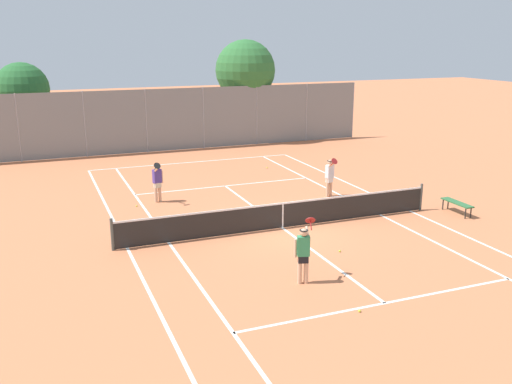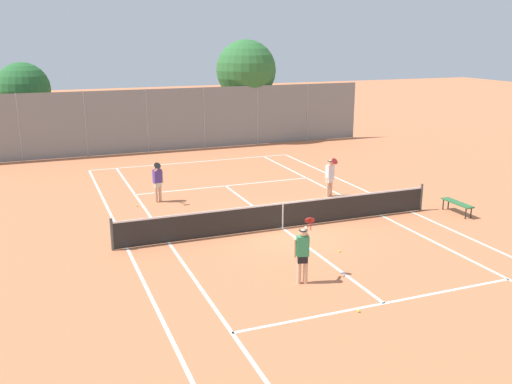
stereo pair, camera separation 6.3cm
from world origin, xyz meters
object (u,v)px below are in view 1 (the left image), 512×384
Objects in this scene: tennis_net at (283,214)px; loose_tennis_ball_4 at (267,168)px; courtside_bench at (457,203)px; loose_tennis_ball_1 at (137,206)px; player_far_right at (330,175)px; loose_tennis_ball_3 at (273,221)px; player_far_left at (157,180)px; loose_tennis_ball_2 at (340,251)px; tree_behind_right at (244,72)px; player_near_side at (303,252)px; tree_behind_left at (23,91)px; loose_tennis_ball_0 at (360,311)px.

loose_tennis_ball_4 is at bearing 70.58° from tennis_net.
loose_tennis_ball_1 is at bearing 154.15° from courtside_bench.
loose_tennis_ball_3 is (-3.60, -2.29, -0.89)m from player_far_right.
player_far_left is 7.81m from loose_tennis_ball_4.
tree_behind_right reaches higher than loose_tennis_ball_2.
player_near_side reaches higher than loose_tennis_ball_2.
loose_tennis_ball_3 is at bearing 101.73° from loose_tennis_ball_2.
tree_behind_left is (-11.83, 16.24, 2.59)m from player_far_right.
loose_tennis_ball_2 is at bearing -115.76° from player_far_right.
loose_tennis_ball_2 is at bearing -101.99° from tree_behind_right.
tree_behind_right is at bearing 77.62° from loose_tennis_ball_4.
loose_tennis_ball_2 is (0.73, -2.81, -0.48)m from tennis_net.
loose_tennis_ball_3 is at bearing -147.58° from player_far_right.
tennis_net is 0.93m from loose_tennis_ball_3.
player_near_side is 26.88× the size of loose_tennis_ball_3.
player_far_right is 26.88× the size of loose_tennis_ball_3.
player_near_side is 0.34× the size of tree_behind_left.
loose_tennis_ball_4 is (4.60, 13.53, -0.89)m from player_near_side.
loose_tennis_ball_4 is at bearing 68.71° from loose_tennis_ball_3.
loose_tennis_ball_2 is (-2.85, -5.90, -0.89)m from player_far_right.
loose_tennis_ball_2 is at bearing -101.72° from loose_tennis_ball_4.
tree_behind_right is (5.83, 23.75, 4.41)m from loose_tennis_ball_0.
player_far_left is 26.88× the size of loose_tennis_ball_0.
player_far_right is 5.26m from courtside_bench.
tennis_net is at bearing -66.86° from tree_behind_left.
player_far_left reaches higher than tennis_net.
player_far_right reaches higher than loose_tennis_ball_2.
tennis_net is at bearing -109.42° from loose_tennis_ball_4.
loose_tennis_ball_2 and loose_tennis_ball_3 have the same top height.
loose_tennis_ball_1 is at bearing 169.33° from player_far_right.
player_far_left is at bearing -124.44° from tree_behind_right.
tree_behind_left is at bearing 108.63° from player_far_left.
courtside_bench is at bearing -7.41° from tennis_net.
player_near_side is 26.88× the size of loose_tennis_ball_0.
loose_tennis_ball_1 is 1.00× the size of loose_tennis_ball_2.
player_far_left reaches higher than loose_tennis_ball_4.
loose_tennis_ball_1 is 0.01× the size of tree_behind_right.
loose_tennis_ball_0 is 1.00× the size of loose_tennis_ball_3.
loose_tennis_ball_3 is at bearing 166.25° from courtside_bench.
loose_tennis_ball_1 is 0.04× the size of courtside_bench.
player_near_side is 9.65m from player_far_left.
tennis_net reaches higher than loose_tennis_ball_0.
player_far_right is 20.26m from tree_behind_left.
tree_behind_left is at bearing 113.14° from tennis_net.
loose_tennis_ball_1 is 12.60m from courtside_bench.
loose_tennis_ball_1 is 0.01× the size of tree_behind_left.
loose_tennis_ball_2 and loose_tennis_ball_4 have the same top height.
tree_behind_left is 13.44m from tree_behind_right.
player_near_side reaches higher than loose_tennis_ball_4.
player_far_right reaches higher than courtside_bench.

